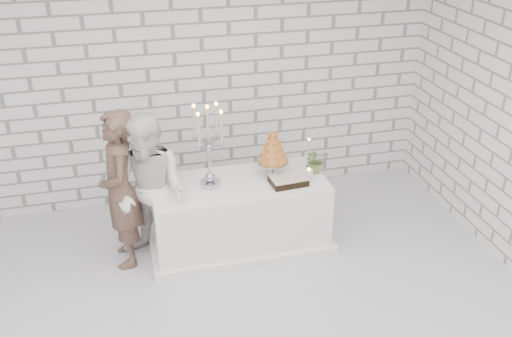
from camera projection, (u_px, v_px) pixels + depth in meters
name	position (u px, v px, depth m)	size (l,w,h in m)	color
ground	(223.00, 334.00, 5.00)	(6.00, 5.00, 0.01)	silver
wall_back	(176.00, 80.00, 6.45)	(6.00, 0.01, 3.00)	white
cake_table	(239.00, 213.00, 6.05)	(1.80, 0.80, 0.75)	white
groom	(120.00, 190.00, 5.58)	(0.60, 0.40, 1.65)	#402B21
bride	(151.00, 192.00, 5.59)	(0.78, 0.61, 1.61)	white
candelabra	(209.00, 147.00, 5.61)	(0.36, 0.36, 0.88)	#A3A3AD
croquembouche	(273.00, 153.00, 5.90)	(0.33, 0.33, 0.52)	#B0632A
chocolate_cake	(288.00, 180.00, 5.83)	(0.36, 0.26, 0.08)	black
pillar_candle	(309.00, 175.00, 5.89)	(0.08, 0.08, 0.12)	white
extra_taper	(308.00, 154.00, 6.10)	(0.06, 0.06, 0.32)	#C3B589
flowers	(317.00, 160.00, 6.02)	(0.24, 0.21, 0.27)	#5C753B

